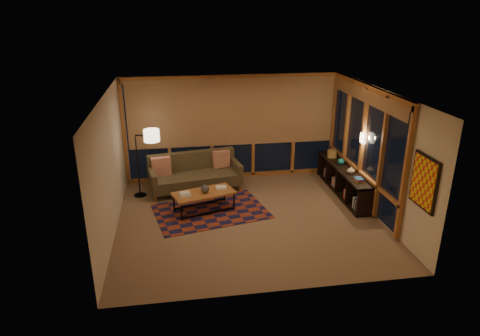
{
  "coord_description": "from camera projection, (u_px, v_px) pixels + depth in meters",
  "views": [
    {
      "loc": [
        -1.45,
        -8.02,
        4.28
      ],
      "look_at": [
        -0.15,
        0.23,
        1.1
      ],
      "focal_mm": 32.0,
      "sensor_mm": 36.0,
      "label": 1
    }
  ],
  "objects": [
    {
      "name": "ceiling",
      "position": [
        250.0,
        93.0,
        8.18
      ],
      "size": [
        5.5,
        5.0,
        0.01
      ],
      "primitive_type": "cube",
      "color": "white",
      "rests_on": "walls"
    },
    {
      "name": "shelf_book_stack",
      "position": [
        359.0,
        180.0,
        9.41
      ],
      "size": [
        0.21,
        0.26,
        0.07
      ],
      "primitive_type": null,
      "rotation": [
        0.0,
        0.0,
        0.24
      ],
      "color": "white",
      "rests_on": "bookshelf"
    },
    {
      "name": "wall_sconce",
      "position": [
        363.0,
        138.0,
        9.38
      ],
      "size": [
        0.12,
        0.18,
        0.22
      ],
      "primitive_type": null,
      "color": "beige",
      "rests_on": "walls"
    },
    {
      "name": "window_wall_right",
      "position": [
        362.0,
        145.0,
        9.6
      ],
      "size": [
        0.16,
        3.7,
        2.6
      ],
      "primitive_type": null,
      "color": "#AE6325",
      "rests_on": "walls"
    },
    {
      "name": "wall_art",
      "position": [
        424.0,
        182.0,
        7.31
      ],
      "size": [
        0.06,
        0.74,
        0.94
      ],
      "primitive_type": null,
      "color": "red",
      "rests_on": "walls"
    },
    {
      "name": "window_wall_back",
      "position": [
        233.0,
        128.0,
        10.9
      ],
      "size": [
        5.3,
        0.16,
        2.6
      ],
      "primitive_type": null,
      "color": "#AE6325",
      "rests_on": "walls"
    },
    {
      "name": "walls",
      "position": [
        249.0,
        160.0,
        8.66
      ],
      "size": [
        5.51,
        5.01,
        2.7
      ],
      "color": "beige",
      "rests_on": "floor"
    },
    {
      "name": "floor_lamp",
      "position": [
        137.0,
        163.0,
        9.99
      ],
      "size": [
        0.6,
        0.45,
        1.65
      ],
      "primitive_type": null,
      "rotation": [
        0.0,
        0.0,
        -0.17
      ],
      "color": "black",
      "rests_on": "floor"
    },
    {
      "name": "book_stack_b",
      "position": [
        221.0,
        187.0,
        9.56
      ],
      "size": [
        0.22,
        0.18,
        0.04
      ],
      "primitive_type": null,
      "rotation": [
        0.0,
        0.0,
        0.02
      ],
      "color": "white",
      "rests_on": "coffee_table"
    },
    {
      "name": "coffee_table",
      "position": [
        204.0,
        201.0,
        9.45
      ],
      "size": [
        1.45,
        0.97,
        0.44
      ],
      "primitive_type": null,
      "rotation": [
        0.0,
        0.0,
        0.3
      ],
      "color": "#AE6325",
      "rests_on": "floor"
    },
    {
      "name": "area_rug",
      "position": [
        211.0,
        211.0,
        9.47
      ],
      "size": [
        2.68,
        2.07,
        0.01
      ],
      "primitive_type": "cube",
      "rotation": [
        0.0,
        0.0,
        0.21
      ],
      "color": "maroon",
      "rests_on": "floor"
    },
    {
      "name": "vase",
      "position": [
        351.0,
        170.0,
        9.81
      ],
      "size": [
        0.19,
        0.19,
        0.18
      ],
      "primitive_type": "imported",
      "rotation": [
        0.0,
        0.0,
        0.1
      ],
      "color": "tan",
      "rests_on": "bookshelf"
    },
    {
      "name": "ceramic_pot",
      "position": [
        205.0,
        189.0,
        9.32
      ],
      "size": [
        0.25,
        0.25,
        0.18
      ],
      "primitive_type": "sphere",
      "rotation": [
        0.0,
        0.0,
        0.57
      ],
      "color": "black",
      "rests_on": "coffee_table"
    },
    {
      "name": "teal_bowl",
      "position": [
        341.0,
        162.0,
        10.37
      ],
      "size": [
        0.18,
        0.18,
        0.16
      ],
      "primitive_type": "sphere",
      "rotation": [
        0.0,
        0.0,
        -0.11
      ],
      "color": "#156F70",
      "rests_on": "bookshelf"
    },
    {
      "name": "bookshelf",
      "position": [
        343.0,
        180.0,
        10.31
      ],
      "size": [
        0.4,
        2.6,
        0.65
      ],
      "primitive_type": null,
      "color": "black",
      "rests_on": "floor"
    },
    {
      "name": "pillow_left",
      "position": [
        161.0,
        166.0,
        10.22
      ],
      "size": [
        0.48,
        0.23,
        0.46
      ],
      "primitive_type": null,
      "rotation": [
        0.0,
        0.0,
        0.17
      ],
      "color": "red",
      "rests_on": "sofa"
    },
    {
      "name": "basket",
      "position": [
        332.0,
        154.0,
        10.88
      ],
      "size": [
        0.24,
        0.24,
        0.18
      ],
      "primitive_type": "cylinder",
      "rotation": [
        0.0,
        0.0,
        0.01
      ],
      "color": "#AF844E",
      "rests_on": "bookshelf"
    },
    {
      "name": "book_stack_a",
      "position": [
        185.0,
        194.0,
        9.19
      ],
      "size": [
        0.27,
        0.23,
        0.07
      ],
      "primitive_type": null,
      "rotation": [
        0.0,
        0.0,
        0.25
      ],
      "color": "white",
      "rests_on": "coffee_table"
    },
    {
      "name": "sofa",
      "position": [
        195.0,
        174.0,
        10.41
      ],
      "size": [
        2.29,
        1.23,
        0.89
      ],
      "primitive_type": null,
      "rotation": [
        0.0,
        0.0,
        0.17
      ],
      "color": "brown",
      "rests_on": "floor"
    },
    {
      "name": "pillow_right",
      "position": [
        221.0,
        159.0,
        10.73
      ],
      "size": [
        0.45,
        0.25,
        0.43
      ],
      "primitive_type": null,
      "rotation": [
        0.0,
        0.0,
        0.27
      ],
      "color": "red",
      "rests_on": "sofa"
    },
    {
      "name": "floor",
      "position": [
        249.0,
        219.0,
        9.14
      ],
      "size": [
        5.5,
        5.0,
        0.01
      ],
      "primitive_type": "cube",
      "color": "#A37A57",
      "rests_on": "ground"
    }
  ]
}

